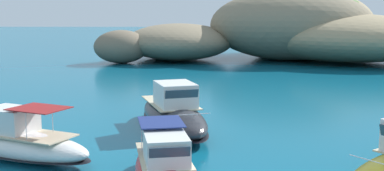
{
  "coord_description": "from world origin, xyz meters",
  "views": [
    {
      "loc": [
        4.21,
        -14.58,
        6.96
      ],
      "look_at": [
        3.26,
        20.2,
        1.68
      ],
      "focal_mm": 46.38,
      "sensor_mm": 36.0,
      "label": 1
    }
  ],
  "objects_px": {
    "islet_large": "(309,27)",
    "motorboat_white": "(17,142)",
    "motorboat_red": "(165,171)",
    "islet_small": "(172,43)",
    "motorboat_charcoal": "(174,114)"
  },
  "relations": [
    {
      "from": "islet_large",
      "to": "islet_small",
      "type": "bearing_deg",
      "value": -172.85
    },
    {
      "from": "islet_large",
      "to": "motorboat_white",
      "type": "height_order",
      "value": "islet_large"
    },
    {
      "from": "islet_small",
      "to": "motorboat_charcoal",
      "type": "height_order",
      "value": "islet_small"
    },
    {
      "from": "islet_small",
      "to": "motorboat_red",
      "type": "bearing_deg",
      "value": -86.38
    },
    {
      "from": "islet_small",
      "to": "motorboat_white",
      "type": "xyz_separation_m",
      "value": [
        -4.04,
        -47.77,
        -1.55
      ]
    },
    {
      "from": "islet_small",
      "to": "motorboat_white",
      "type": "distance_m",
      "value": 47.97
    },
    {
      "from": "motorboat_charcoal",
      "to": "motorboat_white",
      "type": "relative_size",
      "value": 1.19
    },
    {
      "from": "motorboat_red",
      "to": "motorboat_white",
      "type": "relative_size",
      "value": 0.94
    },
    {
      "from": "motorboat_red",
      "to": "motorboat_white",
      "type": "distance_m",
      "value": 8.25
    },
    {
      "from": "islet_small",
      "to": "motorboat_red",
      "type": "xyz_separation_m",
      "value": [
        3.27,
        -51.61,
        -1.6
      ]
    },
    {
      "from": "islet_large",
      "to": "motorboat_red",
      "type": "height_order",
      "value": "islet_large"
    },
    {
      "from": "islet_large",
      "to": "motorboat_white",
      "type": "relative_size",
      "value": 4.66
    },
    {
      "from": "motorboat_charcoal",
      "to": "motorboat_white",
      "type": "distance_m",
      "value": 9.2
    },
    {
      "from": "islet_small",
      "to": "motorboat_white",
      "type": "relative_size",
      "value": 2.39
    },
    {
      "from": "islet_small",
      "to": "motorboat_red",
      "type": "distance_m",
      "value": 51.74
    }
  ]
}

